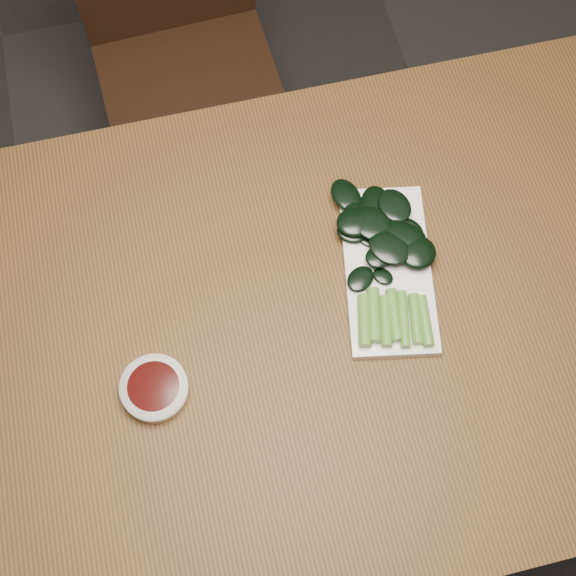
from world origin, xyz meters
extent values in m
plane|color=#282626|center=(0.00, 0.00, 0.00)|extent=(6.00, 6.00, 0.00)
cube|color=#4F3416|center=(0.00, 0.00, 0.73)|extent=(1.40, 0.80, 0.04)
cylinder|color=#4F3416|center=(0.64, 0.34, 0.35)|extent=(0.05, 0.05, 0.71)
cube|color=black|center=(-0.07, 0.69, 0.43)|extent=(0.39, 0.39, 0.04)
cylinder|color=black|center=(-0.22, 0.53, 0.21)|extent=(0.04, 0.04, 0.41)
cylinder|color=black|center=(0.09, 0.55, 0.21)|extent=(0.04, 0.04, 0.41)
cylinder|color=black|center=(-0.23, 0.84, 0.21)|extent=(0.04, 0.04, 0.41)
cylinder|color=black|center=(0.08, 0.86, 0.21)|extent=(0.04, 0.04, 0.41)
cylinder|color=white|center=(-0.23, -0.05, 0.76)|extent=(0.09, 0.09, 0.03)
cylinder|color=#390805|center=(-0.23, -0.05, 0.78)|extent=(0.07, 0.07, 0.00)
cube|color=white|center=(0.14, 0.05, 0.76)|extent=(0.17, 0.29, 0.01)
cylinder|color=#548C30|center=(0.08, -0.03, 0.77)|extent=(0.04, 0.08, 0.02)
cylinder|color=#548C30|center=(0.10, -0.02, 0.77)|extent=(0.04, 0.08, 0.02)
cylinder|color=#548C30|center=(0.11, -0.04, 0.77)|extent=(0.03, 0.08, 0.02)
cylinder|color=#548C30|center=(0.13, -0.03, 0.77)|extent=(0.03, 0.08, 0.02)
cylinder|color=#548C30|center=(0.14, -0.04, 0.77)|extent=(0.03, 0.09, 0.01)
cylinder|color=#548C30|center=(0.16, -0.04, 0.77)|extent=(0.03, 0.08, 0.02)
cylinder|color=#548C30|center=(0.17, -0.05, 0.77)|extent=(0.03, 0.08, 0.02)
ellipsoid|color=black|center=(0.11, 0.18, 0.77)|extent=(0.06, 0.07, 0.01)
ellipsoid|color=black|center=(0.13, 0.06, 0.78)|extent=(0.05, 0.04, 0.01)
ellipsoid|color=black|center=(0.13, 0.11, 0.77)|extent=(0.06, 0.07, 0.01)
ellipsoid|color=black|center=(0.13, 0.12, 0.78)|extent=(0.08, 0.08, 0.01)
ellipsoid|color=black|center=(0.17, 0.09, 0.78)|extent=(0.10, 0.09, 0.01)
ellipsoid|color=black|center=(0.14, 0.11, 0.77)|extent=(0.06, 0.06, 0.01)
ellipsoid|color=black|center=(0.18, 0.09, 0.78)|extent=(0.05, 0.07, 0.01)
ellipsoid|color=black|center=(0.11, 0.12, 0.78)|extent=(0.06, 0.05, 0.01)
ellipsoid|color=black|center=(0.15, 0.14, 0.77)|extent=(0.06, 0.09, 0.01)
ellipsoid|color=black|center=(0.15, 0.07, 0.78)|extent=(0.08, 0.09, 0.01)
ellipsoid|color=black|center=(0.10, 0.11, 0.77)|extent=(0.06, 0.05, 0.01)
ellipsoid|color=black|center=(0.18, 0.09, 0.77)|extent=(0.06, 0.06, 0.01)
ellipsoid|color=black|center=(0.15, 0.09, 0.78)|extent=(0.07, 0.07, 0.01)
ellipsoid|color=black|center=(0.11, 0.14, 0.77)|extent=(0.04, 0.05, 0.01)
ellipsoid|color=black|center=(0.18, 0.14, 0.78)|extent=(0.06, 0.07, 0.01)
ellipsoid|color=black|center=(0.13, 0.14, 0.77)|extent=(0.07, 0.05, 0.01)
ellipsoid|color=black|center=(0.11, 0.12, 0.77)|extent=(0.05, 0.05, 0.01)
ellipsoid|color=black|center=(0.19, 0.05, 0.78)|extent=(0.06, 0.06, 0.01)
ellipsoid|color=black|center=(0.13, 0.07, 0.77)|extent=(0.04, 0.04, 0.01)
ellipsoid|color=black|center=(0.10, 0.04, 0.77)|extent=(0.06, 0.06, 0.01)
ellipsoid|color=black|center=(0.13, 0.03, 0.77)|extent=(0.04, 0.04, 0.01)
ellipsoid|color=black|center=(0.14, 0.06, 0.77)|extent=(0.04, 0.04, 0.01)
camera|label=1|loc=(-0.12, -0.40, 1.84)|focal=50.00mm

